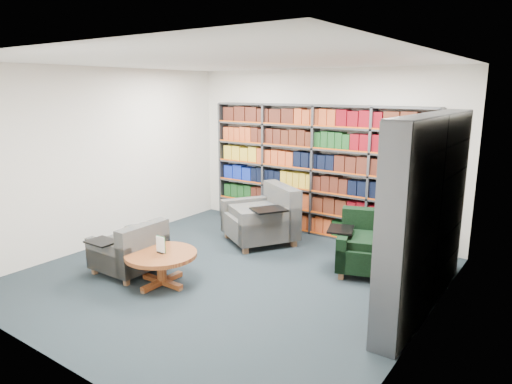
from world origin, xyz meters
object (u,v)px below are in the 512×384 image
Objects in this scene: chair_green_right at (372,247)px; chair_teal_left at (265,220)px; coffee_table at (161,259)px; chair_teal_front at (132,252)px.

chair_teal_left is at bearing 175.35° from chair_green_right.
coffee_table is at bearing -134.56° from chair_green_right.
chair_teal_front is at bearing 175.94° from coffee_table.
chair_teal_front is 0.62m from coffee_table.
chair_teal_front is at bearing -108.95° from chair_teal_left.
chair_teal_front is (-0.74, -2.15, -0.08)m from chair_teal_left.
coffee_table is at bearing -93.23° from chair_teal_left.
chair_green_right is 1.26× the size of chair_teal_front.
chair_teal_left reaches higher than chair_green_right.
chair_teal_front is 1.02× the size of coffee_table.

